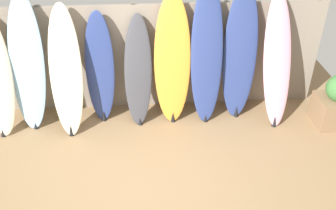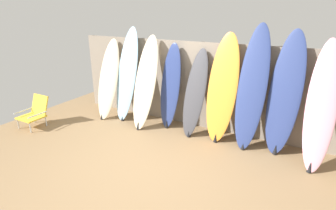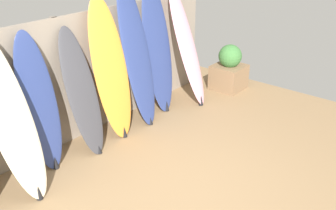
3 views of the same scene
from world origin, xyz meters
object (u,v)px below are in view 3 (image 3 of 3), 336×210
surfboard_cream_2 (10,118)px  surfboard_navy_7 (158,50)px  surfboard_navy_6 (137,56)px  surfboard_pink_8 (187,47)px  surfboard_charcoal_4 (82,93)px  surfboard_navy_3 (39,105)px  surfboard_orange_5 (111,71)px  planter_box (229,70)px

surfboard_cream_2 → surfboard_navy_7: surfboard_navy_7 is taller
surfboard_navy_7 → surfboard_navy_6: bearing=-174.6°
surfboard_navy_7 → surfboard_pink_8: (0.55, -0.18, -0.05)m
surfboard_charcoal_4 → surfboard_cream_2: bearing=-172.8°
surfboard_cream_2 → surfboard_navy_3: 0.53m
surfboard_orange_5 → surfboard_pink_8: 1.63m
surfboard_cream_2 → surfboard_navy_7: size_ratio=0.91×
surfboard_orange_5 → surfboard_pink_8: bearing=-4.6°
planter_box → surfboard_navy_6: bearing=168.6°
surfboard_navy_3 → surfboard_pink_8: size_ratio=0.88×
surfboard_navy_3 → surfboard_orange_5: 1.14m
surfboard_navy_3 → surfboard_navy_7: (2.20, -0.01, 0.17)m
surfboard_navy_3 → surfboard_navy_6: 1.68m
surfboard_cream_2 → surfboard_navy_6: surfboard_navy_6 is taller
surfboard_cream_2 → planter_box: 4.25m
surfboard_charcoal_4 → planter_box: (3.13, -0.40, -0.46)m
surfboard_orange_5 → surfboard_charcoal_4: bearing=-179.0°
surfboard_charcoal_4 → surfboard_navy_6: surfboard_navy_6 is taller
surfboard_cream_2 → surfboard_navy_7: bearing=4.2°
surfboard_navy_3 → planter_box: size_ratio=2.05×
surfboard_charcoal_4 → surfboard_pink_8: 2.17m
surfboard_navy_3 → surfboard_charcoal_4: bearing=-6.7°
surfboard_cream_2 → surfboard_navy_3: (0.48, 0.21, -0.08)m
surfboard_navy_3 → surfboard_navy_6: (1.67, -0.06, 0.22)m
surfboard_cream_2 → surfboard_charcoal_4: 1.09m
surfboard_navy_7 → surfboard_pink_8: bearing=-18.1°
surfboard_navy_3 → surfboard_navy_7: size_ratio=0.84×
surfboard_navy_3 → surfboard_charcoal_4: size_ratio=1.04×
surfboard_navy_3 → surfboard_navy_6: bearing=-2.1°
surfboard_navy_3 → surfboard_charcoal_4: surfboard_navy_3 is taller
planter_box → surfboard_charcoal_4: bearing=172.6°
surfboard_cream_2 → planter_box: surfboard_cream_2 is taller
surfboard_navy_3 → surfboard_charcoal_4: 0.60m
surfboard_navy_3 → surfboard_orange_5: bearing=-3.0°
surfboard_charcoal_4 → surfboard_orange_5: (0.54, 0.01, 0.16)m
surfboard_orange_5 → surfboard_navy_7: surfboard_navy_7 is taller
surfboard_pink_8 → planter_box: 1.18m
surfboard_navy_7 → surfboard_cream_2: bearing=-175.8°
surfboard_navy_7 → surfboard_charcoal_4: bearing=-177.9°
surfboard_charcoal_4 → surfboard_orange_5: bearing=1.0°
surfboard_cream_2 → surfboard_navy_6: size_ratio=0.87×
surfboard_charcoal_4 → surfboard_pink_8: size_ratio=0.85×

